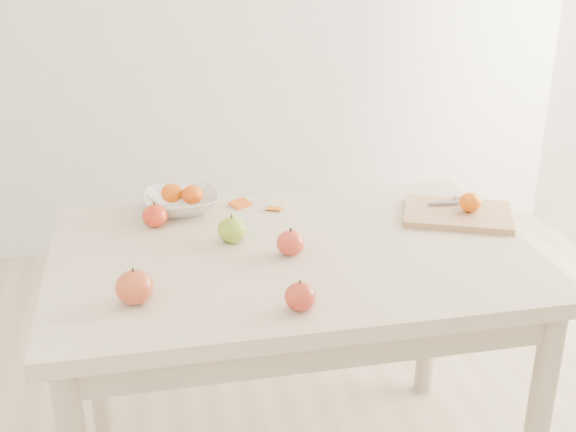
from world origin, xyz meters
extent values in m
cube|color=beige|center=(0.00, 0.00, 0.73)|extent=(1.20, 0.80, 0.04)
cylinder|color=#BCAA8E|center=(-0.54, 0.34, 0.35)|extent=(0.06, 0.06, 0.71)
cylinder|color=#BCAA8E|center=(0.54, 0.34, 0.35)|extent=(0.06, 0.06, 0.71)
cube|color=tan|center=(0.50, 0.11, 0.76)|extent=(0.35, 0.31, 0.02)
ellipsoid|color=#E95C08|center=(0.53, 0.10, 0.80)|extent=(0.06, 0.06, 0.05)
imported|color=silver|center=(-0.25, 0.32, 0.78)|extent=(0.22, 0.22, 0.05)
ellipsoid|color=#E54A08|center=(-0.28, 0.33, 0.80)|extent=(0.06, 0.06, 0.05)
ellipsoid|color=#DC4E07|center=(-0.22, 0.30, 0.80)|extent=(0.06, 0.06, 0.05)
cube|color=#C34B0D|center=(-0.08, 0.32, 0.75)|extent=(0.07, 0.07, 0.01)
cube|color=#D2680E|center=(0.01, 0.27, 0.75)|extent=(0.06, 0.05, 0.01)
cube|color=silver|center=(0.56, 0.19, 0.78)|extent=(0.08, 0.02, 0.01)
cube|color=#383A40|center=(0.48, 0.16, 0.78)|extent=(0.10, 0.02, 0.00)
ellipsoid|color=#6AA016|center=(-0.14, 0.08, 0.78)|extent=(0.07, 0.07, 0.07)
ellipsoid|color=#A3161B|center=(-0.01, -0.03, 0.78)|extent=(0.07, 0.07, 0.06)
ellipsoid|color=#A30308|center=(-0.33, 0.22, 0.78)|extent=(0.07, 0.07, 0.06)
ellipsoid|color=maroon|center=(-0.39, -0.20, 0.79)|extent=(0.08, 0.08, 0.07)
ellipsoid|color=maroon|center=(-0.05, -0.30, 0.78)|extent=(0.07, 0.07, 0.06)
camera|label=1|loc=(-0.35, -1.61, 1.52)|focal=45.00mm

